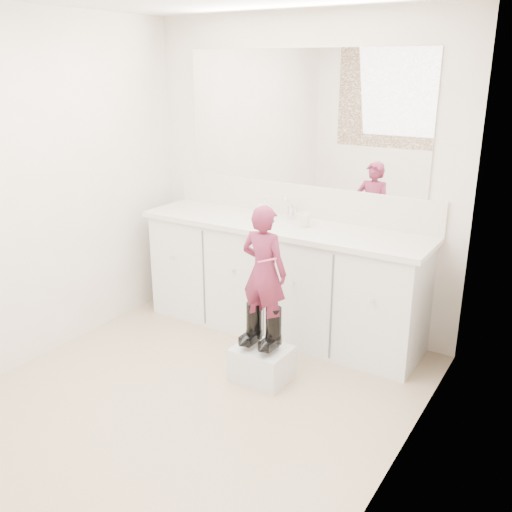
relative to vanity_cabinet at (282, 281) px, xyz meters
The scene contains 16 objects.
floor 1.30m from the vanity_cabinet, 90.00° to the right, with size 3.00×3.00×0.00m, color #968062.
wall_back 0.82m from the vanity_cabinet, 90.00° to the left, with size 2.60×2.60×0.00m, color beige.
wall_left 1.95m from the vanity_cabinet, 136.70° to the right, with size 3.00×3.00×0.00m, color beige.
wall_right 1.95m from the vanity_cabinet, 43.30° to the right, with size 3.00×3.00×0.00m, color beige.
vanity_cabinet is the anchor object (origin of this frame).
countertop 0.45m from the vanity_cabinet, 90.00° to the right, with size 2.28×0.58×0.04m, color beige.
backsplash 0.64m from the vanity_cabinet, 90.00° to the left, with size 2.28×0.03×0.25m, color beige.
mirror 1.24m from the vanity_cabinet, 90.00° to the left, with size 2.00×0.02×1.00m, color white.
faucet 0.54m from the vanity_cabinet, 90.00° to the left, with size 0.08×0.08×0.10m, color silver.
cup 0.55m from the vanity_cabinet, ahead, with size 0.11×0.11×0.10m, color beige.
soap_bottle 0.58m from the vanity_cabinet, behind, with size 0.09×0.09×0.19m, color silver.
step_stool 0.82m from the vanity_cabinet, 70.39° to the right, with size 0.36×0.30×0.23m, color silver.
boot_left 0.72m from the vanity_cabinet, 75.47° to the right, with size 0.11×0.20×0.30m, color black, non-canonical shape.
boot_right 0.78m from the vanity_cabinet, 64.66° to the right, with size 0.11×0.20×0.30m, color black, non-canonical shape.
toddler 0.82m from the vanity_cabinet, 69.88° to the right, with size 0.32×0.21×0.88m, color #B13665.
toothbrush 0.96m from the vanity_cabinet, 67.29° to the right, with size 0.01×0.01×0.14m, color #D7537E.
Camera 1 is at (2.01, -2.41, 2.03)m, focal length 40.00 mm.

